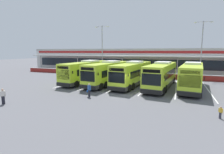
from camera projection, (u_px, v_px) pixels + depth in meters
name	position (u px, v px, depth m)	size (l,w,h in m)	color
ground_plane	(122.00, 94.00, 22.11)	(200.00, 200.00, 0.00)	#56565B
terminal_building	(153.00, 60.00, 46.52)	(70.00, 13.00, 6.00)	silver
red_barrier_wall	(144.00, 75.00, 35.42)	(60.00, 0.40, 1.10)	maroon
coach_bus_leftmost	(87.00, 72.00, 30.21)	(3.96, 12.34, 3.78)	#B7DB2D
coach_bus_left_centre	(109.00, 73.00, 28.44)	(3.96, 12.34, 3.78)	#B7DB2D
coach_bus_centre	(133.00, 74.00, 27.41)	(3.96, 12.34, 3.78)	#B7DB2D
coach_bus_right_centre	(161.00, 76.00, 25.76)	(3.96, 12.34, 3.78)	#B7DB2D
coach_bus_rightmost	(192.00, 77.00, 24.70)	(3.96, 12.34, 3.78)	#B7DB2D
bay_stripe_far_west	(77.00, 81.00, 31.38)	(0.14, 13.00, 0.01)	silver
bay_stripe_west	(98.00, 83.00, 29.89)	(0.14, 13.00, 0.01)	silver
bay_stripe_mid_west	(121.00, 84.00, 28.40)	(0.14, 13.00, 0.01)	silver
bay_stripe_centre	(147.00, 86.00, 26.91)	(0.14, 13.00, 0.01)	silver
bay_stripe_mid_east	(176.00, 88.00, 25.42)	(0.14, 13.00, 0.01)	silver
bay_stripe_east	(208.00, 90.00, 23.93)	(0.14, 13.00, 0.01)	silver
pedestrian_with_handbag	(89.00, 90.00, 20.48)	(0.63, 0.50, 1.62)	black
pedestrian_in_dark_coat	(3.00, 96.00, 17.63)	(0.50, 0.38, 1.62)	black
pedestrian_child	(220.00, 112.00, 13.88)	(0.28, 0.27, 1.00)	#33333D
lamp_post_west	(102.00, 47.00, 39.54)	(3.24, 0.28, 11.00)	#9E9EA3
lamp_post_centre	(202.00, 46.00, 33.42)	(3.24, 0.28, 11.00)	#9E9EA3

